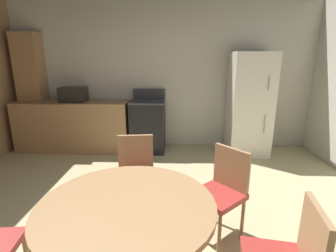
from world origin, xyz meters
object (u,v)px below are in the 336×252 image
microwave (73,94)px  chair_north (136,171)px  dining_table (128,224)px  refrigerator (249,104)px  chair_northeast (223,188)px  oven_range (148,125)px

microwave → chair_north: bearing=-54.1°
dining_table → chair_north: 1.02m
refrigerator → chair_north: refrigerator is taller
dining_table → chair_northeast: chair_northeast is taller
oven_range → refrigerator: (1.78, -0.05, 0.41)m
microwave → chair_north: microwave is taller
chair_northeast → microwave: bearing=-87.5°
refrigerator → dining_table: bearing=-118.1°
microwave → dining_table: bearing=-62.7°
oven_range → dining_table: size_ratio=0.94×
dining_table → chair_northeast: bearing=42.4°
oven_range → chair_north: oven_range is taller
refrigerator → chair_north: (-1.68, -1.92, -0.38)m
oven_range → chair_northeast: bearing=-67.3°
dining_table → chair_north: chair_north is taller
refrigerator → chair_north: size_ratio=2.02×
chair_northeast → refrigerator: bearing=-152.4°
dining_table → oven_range: bearing=94.1°
microwave → dining_table: size_ratio=0.38×
refrigerator → chair_north: 2.58m
refrigerator → dining_table: refrigerator is taller
refrigerator → oven_range: bearing=178.3°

